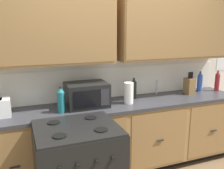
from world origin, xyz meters
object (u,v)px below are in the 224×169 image
microwave (87,95)px  bottle_dark (134,89)px  bottle_teal (61,100)px  knife_block (189,86)px  bottle_red (217,81)px  paper_towel_roll (129,93)px  bottle_blue (200,81)px

microwave → bottle_dark: (0.66, 0.10, -0.01)m
microwave → bottle_teal: 0.34m
bottle_teal → bottle_dark: (0.98, 0.22, -0.01)m
bottle_teal → knife_block: bearing=5.0°
bottle_red → bottle_dark: (-1.33, 0.06, -0.01)m
bottle_red → knife_block: bearing=179.7°
knife_block → bottle_dark: 0.84m
paper_towel_roll → bottle_teal: 0.83m
bottle_teal → bottle_blue: (2.06, 0.24, 0.00)m
knife_block → bottle_dark: knife_block is taller
microwave → bottle_red: size_ratio=1.60×
knife_block → bottle_red: (0.49, -0.00, 0.03)m
microwave → knife_block: knife_block is taller
knife_block → bottle_blue: 0.26m
bottle_blue → bottle_dark: bearing=-179.1°
paper_towel_roll → bottle_red: 1.49m
microwave → bottle_dark: bearing=8.7°
microwave → paper_towel_roll: 0.51m
bottle_red → bottle_dark: bottle_red is taller
paper_towel_roll → bottle_teal: (-0.83, -0.05, 0.01)m
bottle_blue → bottle_dark: bottle_blue is taller
bottle_teal → bottle_blue: bearing=6.6°
microwave → bottle_dark: microwave is taller
knife_block → microwave: bearing=-178.5°
knife_block → paper_towel_roll: size_ratio=1.19×
bottle_red → microwave: bearing=-178.9°
bottle_blue → bottle_dark: 1.08m
microwave → bottle_blue: 1.75m
knife_block → bottle_teal: 1.83m
knife_block → paper_towel_roll: (-0.99, -0.11, 0.01)m
microwave → paper_towel_roll: bearing=-7.9°
bottle_teal → bottle_blue: bottle_blue is taller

